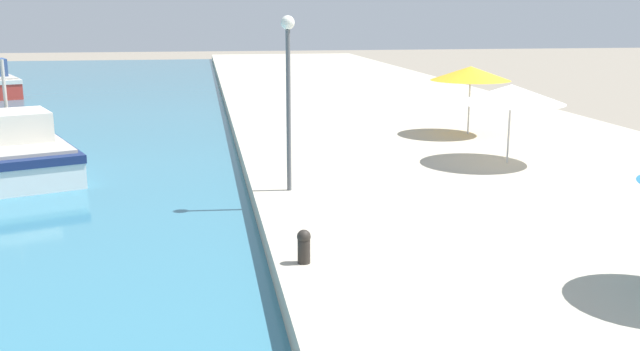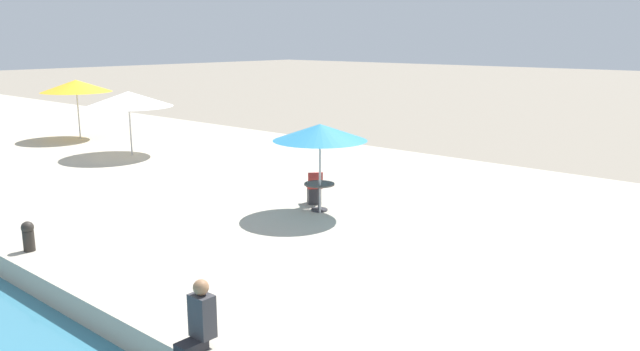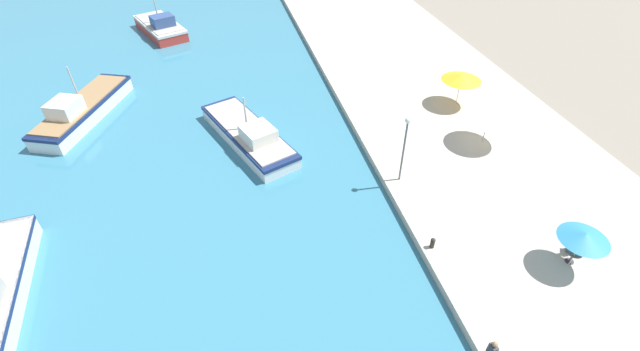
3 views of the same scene
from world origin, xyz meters
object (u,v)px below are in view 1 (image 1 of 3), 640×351
object	(u,v)px
cafe_umbrella_striped	(471,73)
mooring_bollard	(304,245)
lamppost	(288,74)
cafe_umbrella_white	(511,94)
fishing_boat_mid	(11,145)

from	to	relation	value
cafe_umbrella_striped	mooring_bollard	xyz separation A→B (m)	(-8.39, -13.50, -2.01)
mooring_bollard	lamppost	bearing A→B (deg)	85.79
cafe_umbrella_white	mooring_bollard	size ratio (longest dim) A/B	5.08
cafe_umbrella_white	mooring_bollard	bearing A→B (deg)	-133.24
mooring_bollard	cafe_umbrella_white	bearing A→B (deg)	46.76
cafe_umbrella_white	lamppost	bearing A→B (deg)	-161.37
fishing_boat_mid	cafe_umbrella_striped	world-z (taller)	fishing_boat_mid
cafe_umbrella_striped	lamppost	size ratio (longest dim) A/B	0.67
cafe_umbrella_striped	lamppost	world-z (taller)	lamppost
cafe_umbrella_white	lamppost	world-z (taller)	lamppost
fishing_boat_mid	cafe_umbrella_white	xyz separation A→B (m)	(15.98, -4.60, 1.97)
fishing_boat_mid	mooring_bollard	size ratio (longest dim) A/B	15.70
cafe_umbrella_striped	lamppost	distance (m)	11.18
cafe_umbrella_white	cafe_umbrella_striped	xyz separation A→B (m)	(0.74, 5.36, 0.18)
mooring_bollard	lamppost	xyz separation A→B (m)	(0.42, 5.70, 2.74)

